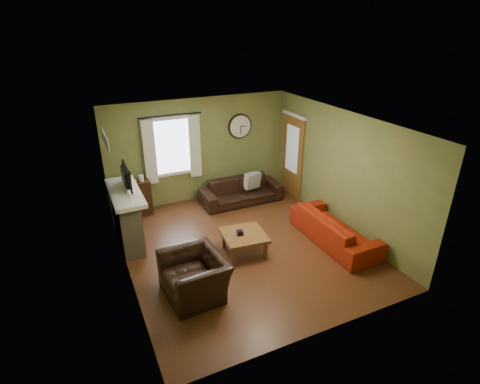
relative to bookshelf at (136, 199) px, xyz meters
name	(u,v)px	position (x,y,z in m)	size (l,w,h in m)	color
floor	(244,246)	(1.72, -2.32, -0.42)	(4.60, 5.20, 0.00)	#522B15
ceiling	(244,122)	(1.72, -2.32, 2.18)	(4.60, 5.20, 0.00)	white
wall_left	(121,212)	(-0.58, -2.32, 0.88)	(0.00, 5.20, 2.60)	olive
wall_right	(340,171)	(4.02, -2.32, 0.88)	(0.00, 5.20, 2.60)	olive
wall_back	(199,150)	(1.72, 0.28, 0.88)	(4.60, 0.00, 2.60)	olive
wall_front	(327,260)	(1.72, -4.92, 0.88)	(4.60, 0.00, 2.60)	olive
fireplace	(127,219)	(-0.38, -1.17, 0.13)	(0.40, 1.40, 1.10)	tan
firebox	(138,228)	(-0.19, -1.17, -0.12)	(0.04, 0.60, 0.55)	black
mantel	(125,193)	(-0.35, -1.17, 0.72)	(0.58, 1.60, 0.08)	white
tv	(123,180)	(-0.33, -1.02, 0.93)	(0.60, 0.08, 0.35)	black
tv_screen	(127,177)	(-0.25, -1.02, 0.99)	(0.02, 0.62, 0.36)	#994C3F
medallion_left	(108,145)	(-0.56, -1.52, 1.83)	(0.28, 0.28, 0.03)	white
medallion_mid	(105,140)	(-0.56, -1.17, 1.83)	(0.28, 0.28, 0.03)	white
medallion_right	(103,135)	(-0.56, -0.82, 1.83)	(0.28, 0.28, 0.03)	white
window_pane	(172,146)	(1.02, 0.26, 1.08)	(1.00, 0.02, 1.30)	silver
curtain_rod	(170,115)	(1.02, 0.16, 1.85)	(0.03, 0.03, 1.50)	black
curtain_left	(150,153)	(0.47, 0.16, 1.03)	(0.28, 0.04, 1.55)	silver
curtain_right	(195,147)	(1.57, 0.16, 1.03)	(0.28, 0.04, 1.55)	silver
wall_clock	(240,126)	(2.82, 0.23, 1.38)	(0.64, 0.06, 0.64)	white
door	(292,156)	(3.99, -0.47, 0.63)	(0.05, 0.90, 2.10)	brown
bookshelf	(136,199)	(0.00, 0.00, 0.00)	(0.71, 0.30, 0.85)	black
book	(128,178)	(-0.10, 0.06, 0.54)	(0.16, 0.22, 0.02)	brown
sofa_brown	(241,191)	(2.57, -0.38, -0.12)	(2.06, 0.80, 0.60)	black
pillow_left	(253,181)	(2.86, -0.44, 0.13)	(0.42, 0.12, 0.42)	gray
pillow_right	(251,179)	(2.86, -0.33, 0.13)	(0.36, 0.11, 0.36)	gray
sofa_red	(334,228)	(3.52, -2.93, -0.11)	(2.15, 0.84, 0.63)	maroon
armchair	(195,276)	(0.35, -3.28, -0.07)	(1.10, 0.96, 0.71)	black
coffee_table	(244,243)	(1.62, -2.53, -0.21)	(0.82, 0.82, 0.43)	brown
tissue_box	(240,236)	(1.54, -2.52, -0.02)	(0.12, 0.12, 0.09)	black
wine_glass_a	(130,198)	(-0.33, -1.78, 0.86)	(0.07, 0.07, 0.20)	white
wine_glass_b	(129,195)	(-0.33, -1.65, 0.86)	(0.07, 0.07, 0.21)	white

